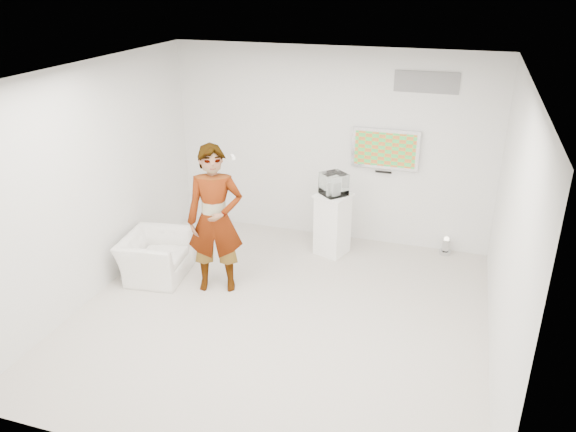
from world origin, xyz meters
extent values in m
cube|color=#BDB5AD|center=(0.00, 0.00, 0.01)|extent=(5.00, 5.00, 0.01)
cube|color=#313133|center=(0.00, 0.00, 3.00)|extent=(5.00, 5.00, 0.01)
cube|color=silver|center=(0.00, 2.50, 1.50)|extent=(5.00, 0.01, 3.00)
cube|color=silver|center=(0.00, -2.50, 1.50)|extent=(5.00, 0.01, 3.00)
cube|color=silver|center=(-2.50, 0.00, 1.50)|extent=(0.01, 5.00, 3.00)
cube|color=silver|center=(2.50, 0.00, 1.50)|extent=(0.01, 5.00, 3.00)
cube|color=silver|center=(0.85, 2.45, 1.55)|extent=(1.00, 0.08, 0.60)
cube|color=slate|center=(1.35, 2.49, 2.55)|extent=(0.90, 0.02, 0.30)
imported|color=white|center=(-1.02, 0.41, 1.00)|extent=(0.85, 0.69, 2.01)
imported|color=white|center=(-1.99, 0.43, 0.30)|extent=(0.92, 1.03, 0.61)
cube|color=white|center=(0.21, 1.89, 0.48)|extent=(0.59, 0.59, 0.95)
cylinder|color=silver|center=(1.88, 2.36, 0.14)|extent=(0.18, 0.18, 0.27)
cube|color=white|center=(0.21, 1.89, 1.12)|extent=(0.46, 0.46, 0.33)
cube|color=white|center=(0.21, 1.89, 1.05)|extent=(0.11, 0.14, 0.20)
cube|color=white|center=(-0.83, 0.63, 1.81)|extent=(0.11, 0.14, 0.04)
camera|label=1|loc=(1.91, -5.66, 3.97)|focal=35.00mm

